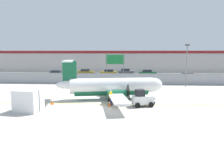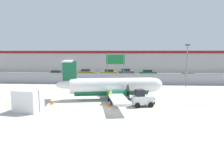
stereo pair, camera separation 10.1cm
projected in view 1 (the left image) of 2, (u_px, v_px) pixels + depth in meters
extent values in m
plane|color=#BCB7AD|center=(103.00, 108.00, 23.05)|extent=(140.00, 140.00, 0.00)
cube|color=yellow|center=(105.00, 104.00, 25.02)|extent=(84.00, 0.20, 0.01)
cube|color=gray|center=(113.00, 79.00, 40.69)|extent=(98.00, 0.04, 2.00)
cylinder|color=slate|center=(113.00, 73.00, 40.54)|extent=(98.00, 0.10, 0.10)
cube|color=#38383A|center=(116.00, 77.00, 52.18)|extent=(98.00, 17.00, 0.12)
cube|color=#BCB7B2|center=(119.00, 61.00, 70.01)|extent=(91.00, 8.00, 6.50)
cube|color=maroon|center=(118.00, 52.00, 65.65)|extent=(91.00, 0.20, 0.80)
cylinder|color=white|center=(111.00, 86.00, 27.49)|extent=(10.49, 3.80, 1.90)
ellipsoid|color=white|center=(153.00, 85.00, 28.15)|extent=(2.68, 2.22, 1.80)
ellipsoid|color=white|center=(68.00, 85.00, 26.81)|extent=(3.05, 1.57, 1.05)
cylinder|color=#145938|center=(111.00, 90.00, 27.57)|extent=(9.37, 3.19, 1.48)
cube|color=white|center=(112.00, 90.00, 27.59)|extent=(4.57, 16.02, 0.18)
cylinder|color=#145938|center=(111.00, 87.00, 30.17)|extent=(2.33, 1.30, 0.90)
cone|color=black|center=(120.00, 87.00, 30.30)|extent=(0.52, 0.52, 0.44)
cylinder|color=#262626|center=(121.00, 87.00, 30.32)|extent=(0.43, 2.07, 2.10)
cylinder|color=#145938|center=(117.00, 94.00, 25.06)|extent=(2.33, 1.30, 0.90)
cone|color=black|center=(127.00, 93.00, 25.19)|extent=(0.52, 0.52, 0.44)
cylinder|color=#262626|center=(128.00, 93.00, 25.21)|extent=(0.43, 2.07, 2.10)
cube|color=#145938|center=(70.00, 74.00, 26.65)|extent=(1.70, 0.50, 3.10)
cube|color=white|center=(68.00, 61.00, 26.42)|extent=(1.98, 4.92, 0.14)
cylinder|color=#59595B|center=(139.00, 92.00, 28.07)|extent=(0.16, 0.16, 0.97)
cylinder|color=black|center=(139.00, 96.00, 28.14)|extent=(0.63, 0.33, 0.60)
cylinder|color=#59595B|center=(107.00, 90.00, 29.76)|extent=(0.16, 0.16, 0.90)
cylinder|color=black|center=(107.00, 93.00, 29.82)|extent=(0.79, 0.36, 0.76)
cylinder|color=#59595B|center=(111.00, 96.00, 25.42)|extent=(0.16, 0.16, 0.90)
cylinder|color=black|center=(111.00, 100.00, 25.48)|extent=(0.79, 0.36, 0.76)
cube|color=silver|center=(143.00, 100.00, 23.92)|extent=(2.39, 1.57, 0.90)
cube|color=black|center=(140.00, 93.00, 23.75)|extent=(1.10, 1.18, 0.70)
cube|color=black|center=(153.00, 102.00, 24.14)|extent=(0.41, 1.11, 0.30)
cylinder|color=black|center=(147.00, 102.00, 24.69)|extent=(0.59, 0.30, 0.56)
cylinder|color=black|center=(151.00, 105.00, 23.52)|extent=(0.59, 0.30, 0.56)
cylinder|color=black|center=(135.00, 103.00, 24.45)|extent=(0.59, 0.30, 0.56)
cylinder|color=black|center=(138.00, 105.00, 23.27)|extent=(0.59, 0.30, 0.56)
cylinder|color=#191E4C|center=(110.00, 101.00, 24.49)|extent=(0.23, 0.23, 0.85)
cylinder|color=#191E4C|center=(111.00, 102.00, 24.34)|extent=(0.23, 0.23, 0.85)
cylinder|color=yellow|center=(111.00, 95.00, 24.32)|extent=(0.48, 0.48, 0.60)
cylinder|color=yellow|center=(109.00, 95.00, 24.48)|extent=(0.14, 0.14, 0.55)
cylinder|color=yellow|center=(112.00, 95.00, 24.15)|extent=(0.14, 0.14, 0.55)
sphere|color=tan|center=(111.00, 91.00, 24.25)|extent=(0.22, 0.22, 0.22)
cube|color=silver|center=(28.00, 101.00, 21.75)|extent=(2.68, 2.34, 2.20)
cube|color=#333338|center=(28.00, 101.00, 21.75)|extent=(2.42, 0.45, 2.20)
cube|color=orange|center=(142.00, 97.00, 28.87)|extent=(0.36, 0.36, 0.04)
cone|color=orange|center=(142.00, 95.00, 28.82)|extent=(0.28, 0.28, 0.60)
cylinder|color=white|center=(142.00, 94.00, 28.81)|extent=(0.17, 0.17, 0.08)
cube|color=orange|center=(52.00, 104.00, 24.87)|extent=(0.36, 0.36, 0.04)
cone|color=orange|center=(52.00, 101.00, 24.82)|extent=(0.28, 0.28, 0.60)
cylinder|color=white|center=(52.00, 101.00, 24.81)|extent=(0.17, 0.17, 0.08)
cube|color=orange|center=(110.00, 106.00, 23.95)|extent=(0.36, 0.36, 0.04)
cone|color=orange|center=(110.00, 103.00, 23.91)|extent=(0.28, 0.28, 0.60)
cylinder|color=white|center=(110.00, 103.00, 23.90)|extent=(0.17, 0.17, 0.08)
cube|color=#19662D|center=(57.00, 74.00, 52.42)|extent=(4.37, 2.18, 0.80)
cube|color=#262D38|center=(56.00, 71.00, 52.35)|extent=(2.37, 1.81, 0.56)
cylinder|color=black|center=(64.00, 75.00, 53.08)|extent=(0.62, 0.27, 0.60)
cylinder|color=black|center=(61.00, 76.00, 51.33)|extent=(0.62, 0.27, 0.60)
cylinder|color=black|center=(53.00, 75.00, 53.59)|extent=(0.62, 0.27, 0.60)
cylinder|color=black|center=(50.00, 76.00, 51.84)|extent=(0.62, 0.27, 0.60)
cube|color=#B28C19|center=(86.00, 73.00, 56.72)|extent=(4.27, 1.88, 0.80)
cube|color=#262D38|center=(85.00, 70.00, 56.63)|extent=(2.27, 1.65, 0.56)
cylinder|color=black|center=(92.00, 74.00, 57.63)|extent=(0.61, 0.23, 0.60)
cylinder|color=black|center=(91.00, 74.00, 55.85)|extent=(0.61, 0.23, 0.60)
cylinder|color=black|center=(81.00, 74.00, 57.69)|extent=(0.61, 0.23, 0.60)
cylinder|color=black|center=(80.00, 74.00, 55.91)|extent=(0.61, 0.23, 0.60)
cube|color=#B28C19|center=(108.00, 73.00, 55.63)|extent=(4.21, 1.72, 0.80)
cube|color=#262D38|center=(109.00, 70.00, 55.53)|extent=(2.21, 1.57, 0.56)
cylinder|color=black|center=(103.00, 75.00, 54.89)|extent=(0.60, 0.20, 0.60)
cylinder|color=black|center=(103.00, 74.00, 56.66)|extent=(0.60, 0.20, 0.60)
cylinder|color=black|center=(114.00, 75.00, 54.69)|extent=(0.60, 0.20, 0.60)
cylinder|color=black|center=(114.00, 74.00, 56.47)|extent=(0.60, 0.20, 0.60)
cube|color=slate|center=(126.00, 72.00, 58.02)|extent=(4.27, 1.87, 0.80)
cube|color=#262D38|center=(126.00, 70.00, 57.94)|extent=(2.26, 1.65, 0.56)
cylinder|color=black|center=(131.00, 73.00, 58.80)|extent=(0.61, 0.22, 0.60)
cylinder|color=black|center=(131.00, 74.00, 57.03)|extent=(0.61, 0.22, 0.60)
cylinder|color=black|center=(121.00, 73.00, 59.10)|extent=(0.61, 0.22, 0.60)
cylinder|color=black|center=(121.00, 74.00, 57.32)|extent=(0.61, 0.22, 0.60)
cube|color=#19662D|center=(148.00, 73.00, 54.78)|extent=(4.26, 1.86, 0.80)
cube|color=#262D38|center=(147.00, 71.00, 54.69)|extent=(2.26, 1.64, 0.56)
cylinder|color=black|center=(153.00, 74.00, 55.68)|extent=(0.61, 0.22, 0.60)
cylinder|color=black|center=(154.00, 75.00, 53.90)|extent=(0.61, 0.22, 0.60)
cylinder|color=black|center=(142.00, 74.00, 55.76)|extent=(0.61, 0.22, 0.60)
cylinder|color=black|center=(142.00, 75.00, 53.98)|extent=(0.61, 0.22, 0.60)
cube|color=red|center=(188.00, 78.00, 45.48)|extent=(4.29, 1.94, 0.80)
cube|color=#262D38|center=(188.00, 74.00, 45.40)|extent=(2.29, 1.69, 0.56)
cylinder|color=black|center=(194.00, 79.00, 46.23)|extent=(0.61, 0.23, 0.60)
cylinder|color=black|center=(196.00, 80.00, 44.47)|extent=(0.61, 0.23, 0.60)
cylinder|color=black|center=(180.00, 78.00, 46.58)|extent=(0.61, 0.23, 0.60)
cylinder|color=black|center=(182.00, 79.00, 44.81)|extent=(0.61, 0.23, 0.60)
cylinder|color=slate|center=(186.00, 67.00, 37.18)|extent=(0.16, 0.16, 7.00)
cube|color=#333333|center=(187.00, 45.00, 36.67)|extent=(0.70, 0.30, 0.24)
cylinder|color=slate|center=(107.00, 69.00, 42.32)|extent=(0.14, 0.14, 5.50)
cylinder|color=slate|center=(123.00, 69.00, 42.11)|extent=(0.14, 0.14, 5.50)
cube|color=#14662D|center=(115.00, 59.00, 41.95)|extent=(3.60, 0.10, 1.80)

